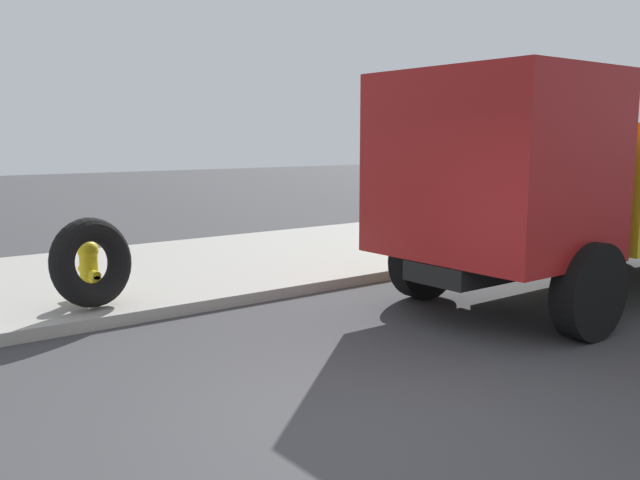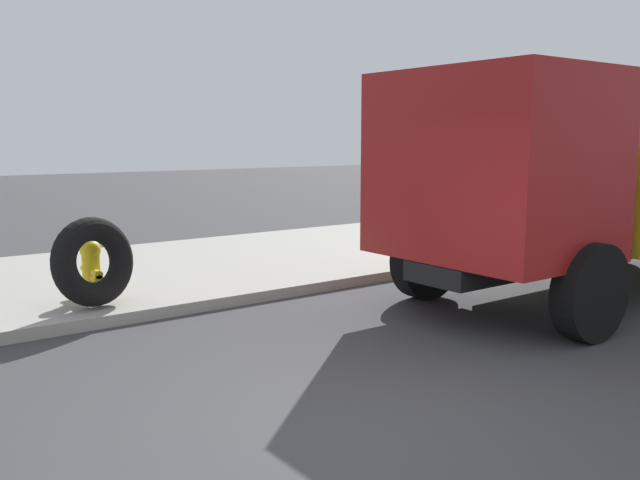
% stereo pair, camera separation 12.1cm
% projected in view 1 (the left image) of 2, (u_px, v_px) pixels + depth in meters
% --- Properties ---
extents(ground_plane, '(80.00, 80.00, 0.00)m').
position_uv_depth(ground_plane, '(366.00, 435.00, 5.08)').
color(ground_plane, '#38383A').
extents(sidewalk_curb, '(36.00, 5.00, 0.15)m').
position_uv_depth(sidewalk_curb, '(83.00, 281.00, 10.17)').
color(sidewalk_curb, '#99968E').
rests_on(sidewalk_curb, ground).
extents(fire_hydrant, '(0.27, 0.60, 0.77)m').
position_uv_depth(fire_hydrant, '(89.00, 268.00, 8.71)').
color(fire_hydrant, yellow).
rests_on(fire_hydrant, sidewalk_curb).
extents(loose_tire, '(1.19, 0.74, 1.14)m').
position_uv_depth(loose_tire, '(92.00, 262.00, 8.20)').
color(loose_tire, black).
rests_on(loose_tire, sidewalk_curb).
extents(dump_truck_yellow, '(7.00, 2.81, 3.00)m').
position_uv_depth(dump_truck_yellow, '(595.00, 182.00, 9.50)').
color(dump_truck_yellow, gold).
rests_on(dump_truck_yellow, ground).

